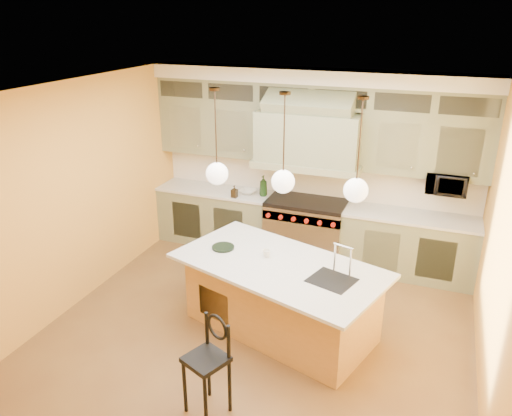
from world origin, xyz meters
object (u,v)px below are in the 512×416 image
at_px(range, 306,229).
at_px(counter_stool, 208,361).
at_px(kitchen_island, 281,295).
at_px(microwave, 447,183).

height_order(range, counter_stool, counter_stool).
relative_size(kitchen_island, microwave, 5.01).
xyz_separation_m(range, counter_stool, (0.02, -3.50, 0.10)).
bearing_deg(range, counter_stool, -89.69).
distance_m(kitchen_island, counter_stool, 1.54).
bearing_deg(range, microwave, 3.12).
distance_m(range, kitchen_island, 1.99).
bearing_deg(counter_stool, microwave, 84.81).
xyz_separation_m(kitchen_island, microwave, (1.71, 2.08, 0.98)).
height_order(range, kitchen_island, kitchen_island).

